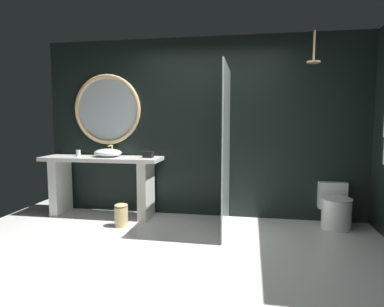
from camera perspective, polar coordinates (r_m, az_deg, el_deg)
ground_plane at (r=3.35m, az=-2.85°, el=-19.37°), size 5.76×5.76×0.00m
back_wall_panel at (r=4.90m, az=2.05°, el=4.42°), size 4.80×0.10×2.60m
vanity_counter at (r=5.08m, az=-15.21°, el=-4.06°), size 1.76×0.51×0.88m
vessel_sink at (r=5.01m, az=-14.27°, el=0.13°), size 0.41×0.34×0.17m
tumbler_cup at (r=5.22m, az=-18.98°, el=0.08°), size 0.07×0.07×0.10m
tissue_box at (r=4.80m, az=-7.54°, el=-0.17°), size 0.14×0.13×0.09m
round_wall_mirror at (r=5.22m, az=-14.39°, el=7.33°), size 1.06×0.06×1.06m
shower_glass_panel at (r=4.24m, az=5.89°, el=0.77°), size 0.02×1.16×2.10m
rain_shower_head at (r=4.45m, az=20.20°, el=15.26°), size 0.16×0.16×0.39m
toilet at (r=4.83m, az=23.42°, el=-8.65°), size 0.39×0.54×0.57m
waste_bin at (r=4.59m, az=-12.09°, el=-10.26°), size 0.18×0.18×0.31m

